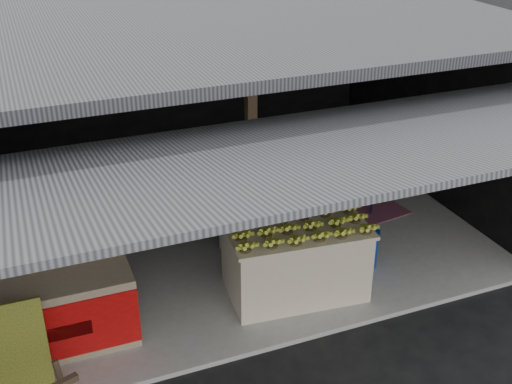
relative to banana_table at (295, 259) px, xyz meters
name	(u,v)px	position (x,y,z in m)	size (l,w,h in m)	color
ground	(290,346)	(-0.43, -0.83, -0.51)	(80.00, 80.00, 0.00)	black
concrete_slab	(216,233)	(-0.43, 1.67, -0.48)	(7.00, 5.00, 0.06)	gray
shophouse	(203,84)	(-0.43, 1.99, 1.59)	(7.40, 7.29, 3.02)	black
banana_table	(295,259)	(0.00, 0.00, 0.00)	(1.71, 1.15, 0.90)	beige
banana_pile	(296,219)	(0.00, 0.00, 0.53)	(1.50, 0.90, 0.18)	yellow
white_crate	(264,214)	(0.00, 0.96, 0.10)	(1.05, 0.75, 1.10)	white
neighbor_stall	(62,308)	(-2.65, 0.03, 0.01)	(1.47, 0.67, 1.51)	#998466
green_signboard	(13,349)	(-3.16, -0.47, 0.03)	(0.64, 0.04, 0.96)	black
water_barrel	(365,249)	(1.05, 0.17, -0.21)	(0.33, 0.33, 0.48)	#0D2F95
plastic_chair	(355,179)	(1.67, 1.53, 0.04)	(0.44, 0.44, 0.84)	black
magenta_rug	(351,211)	(1.62, 1.48, -0.44)	(1.50, 1.00, 0.01)	maroon
picture_frames	(153,58)	(-0.60, 4.07, 1.42)	(1.62, 0.04, 0.46)	black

